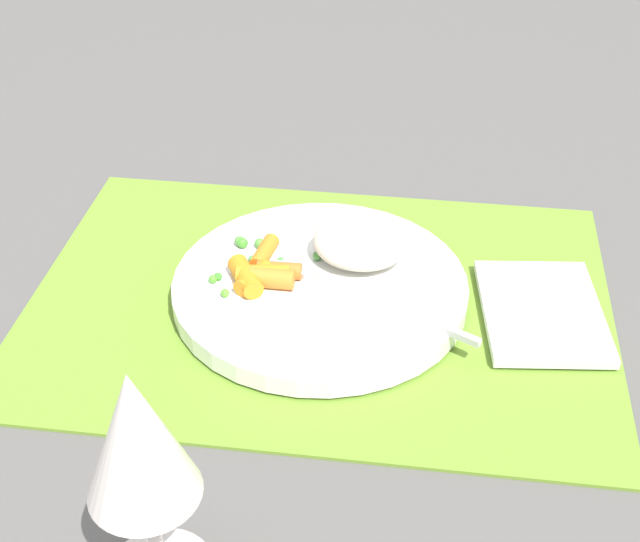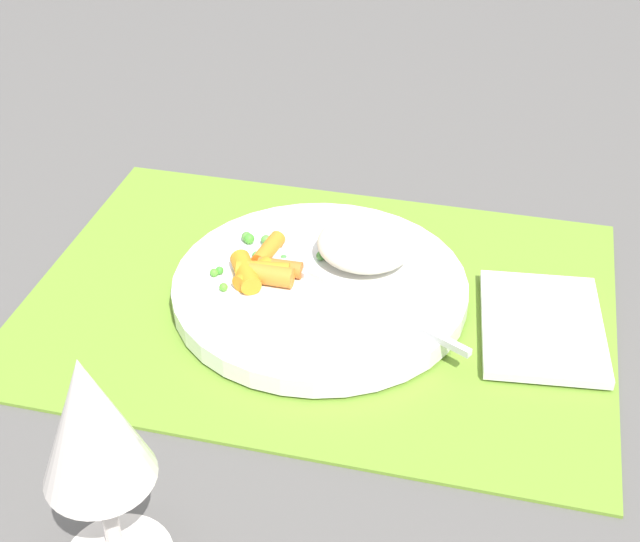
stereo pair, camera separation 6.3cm
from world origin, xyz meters
TOP-DOWN VIEW (x-y plane):
  - ground_plane at (0.00, 0.00)m, footprint 2.40×2.40m
  - placemat at (0.00, 0.00)m, footprint 0.50×0.36m
  - plate at (0.00, 0.00)m, footprint 0.25×0.25m
  - rice_mound at (-0.03, -0.04)m, footprint 0.08×0.08m
  - carrot_portion at (0.05, 0.01)m, footprint 0.06×0.08m
  - pea_scatter at (0.06, -0.02)m, footprint 0.09×0.08m
  - fork at (-0.02, 0.01)m, footprint 0.19×0.10m
  - wine_glass at (0.06, 0.29)m, footprint 0.07×0.07m
  - napkin at (-0.19, -0.00)m, footprint 0.11×0.14m

SIDE VIEW (x-z plane):
  - ground_plane at x=0.00m, z-range 0.00..0.00m
  - placemat at x=0.00m, z-range 0.00..0.01m
  - napkin at x=-0.19m, z-range 0.01..0.01m
  - plate at x=0.00m, z-range 0.01..0.02m
  - fork at x=-0.02m, z-range 0.02..0.03m
  - pea_scatter at x=0.06m, z-range 0.02..0.03m
  - carrot_portion at x=0.05m, z-range 0.02..0.04m
  - rice_mound at x=-0.03m, z-range 0.02..0.06m
  - wine_glass at x=0.06m, z-range 0.03..0.20m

